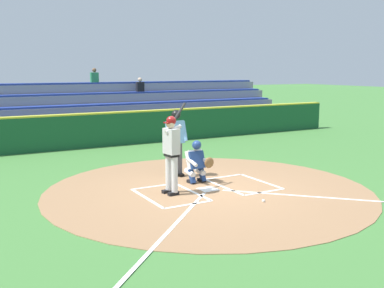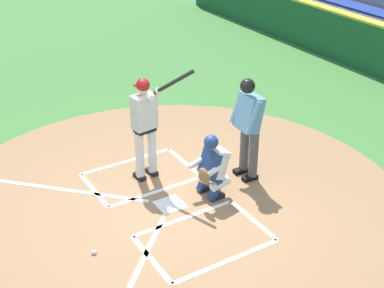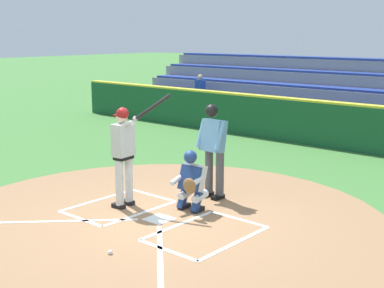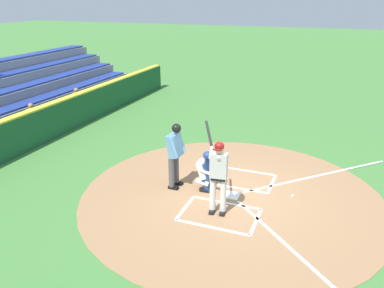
{
  "view_description": "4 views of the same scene",
  "coord_description": "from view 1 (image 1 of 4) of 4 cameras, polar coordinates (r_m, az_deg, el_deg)",
  "views": [
    {
      "loc": [
        5.7,
        9.3,
        2.95
      ],
      "look_at": [
        -0.33,
        -1.39,
        0.92
      ],
      "focal_mm": 42.51,
      "sensor_mm": 36.0,
      "label": 1
    },
    {
      "loc": [
        -6.54,
        3.58,
        5.12
      ],
      "look_at": [
        0.1,
        -0.48,
        0.96
      ],
      "focal_mm": 51.43,
      "sensor_mm": 36.0,
      "label": 2
    },
    {
      "loc": [
        -6.2,
        6.26,
        3.17
      ],
      "look_at": [
        0.01,
        -0.88,
        1.21
      ],
      "focal_mm": 49.85,
      "sensor_mm": 36.0,
      "label": 3
    },
    {
      "loc": [
        8.87,
        2.31,
        5.0
      ],
      "look_at": [
        -0.59,
        -1.35,
        1.08
      ],
      "focal_mm": 36.04,
      "sensor_mm": 36.0,
      "label": 4
    }
  ],
  "objects": [
    {
      "name": "home_plate_and_chalk",
      "position": [
        10.58,
        4.52,
        -6.74
      ],
      "size": [
        7.93,
        4.91,
        0.01
      ],
      "color": "white",
      "rests_on": "dirt_circle"
    },
    {
      "name": "bleacher_stand",
      "position": [
        20.96,
        -13.52,
        3.39
      ],
      "size": [
        20.0,
        4.25,
        3.0
      ],
      "color": "gray",
      "rests_on": "ground"
    },
    {
      "name": "dirt_circle",
      "position": [
        11.3,
        2.02,
        -5.72
      ],
      "size": [
        8.0,
        8.0,
        0.01
      ],
      "primitive_type": "cylinder",
      "color": "#99704C",
      "rests_on": "ground"
    },
    {
      "name": "baseball",
      "position": [
        10.36,
        8.96,
        -7.06
      ],
      "size": [
        0.07,
        0.07,
        0.07
      ],
      "primitive_type": "sphere",
      "color": "white",
      "rests_on": "ground"
    },
    {
      "name": "plate_umpire",
      "position": [
        12.39,
        -2.11,
        0.69
      ],
      "size": [
        0.59,
        0.43,
        1.86
      ],
      "color": "#4C4C51",
      "rests_on": "ground"
    },
    {
      "name": "backstop_wall",
      "position": [
        17.89,
        -10.61,
        1.85
      ],
      "size": [
        22.0,
        0.36,
        1.31
      ],
      "color": "#19512D",
      "rests_on": "ground"
    },
    {
      "name": "catcher",
      "position": [
        11.83,
        0.6,
        -2.11
      ],
      "size": [
        0.61,
        0.61,
        1.13
      ],
      "color": "black",
      "rests_on": "ground"
    },
    {
      "name": "batter",
      "position": [
        10.68,
        -2.6,
        -0.6
      ],
      "size": [
        0.89,
        0.8,
        2.13
      ],
      "color": "silver",
      "rests_on": "ground"
    },
    {
      "name": "ground_plane",
      "position": [
        11.3,
        2.02,
        -5.75
      ],
      "size": [
        120.0,
        120.0,
        0.0
      ],
      "primitive_type": "plane",
      "color": "#427A38"
    }
  ]
}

